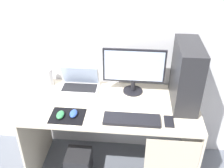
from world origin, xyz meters
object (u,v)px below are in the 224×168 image
object	(u,v)px
speaker	(47,77)
laptop	(80,84)
monitor	(134,69)
keyboard	(132,120)
mouse_right	(60,115)
cell_phone	(169,121)
mouse_left	(74,113)
pc_tower	(186,75)
subwoofer	(79,163)

from	to	relation	value
speaker	laptop	bearing A→B (deg)	-6.71
monitor	keyboard	bearing A→B (deg)	-89.70
mouse_right	cell_phone	world-z (taller)	mouse_right
monitor	mouse_left	world-z (taller)	monitor
pc_tower	laptop	bearing A→B (deg)	171.90
monitor	speaker	xyz separation A→B (m)	(-0.76, 0.05, -0.14)
speaker	keyboard	size ratio (longest dim) A/B	0.38
keyboard	mouse_right	bearing A→B (deg)	-179.47
monitor	laptop	bearing A→B (deg)	178.29
laptop	mouse_left	world-z (taller)	laptop
cell_phone	laptop	bearing A→B (deg)	152.03
subwoofer	speaker	bearing A→B (deg)	135.34
keyboard	cell_phone	xyz separation A→B (m)	(0.27, 0.01, -0.01)
laptop	mouse_right	bearing A→B (deg)	-99.03
mouse_right	subwoofer	bearing A→B (deg)	68.11
laptop	mouse_right	distance (m)	0.42
laptop	cell_phone	size ratio (longest dim) A/B	2.62
laptop	keyboard	distance (m)	0.62
speaker	mouse_right	world-z (taller)	speaker
mouse_left	speaker	bearing A→B (deg)	127.50
cell_phone	monitor	bearing A→B (deg)	125.88
speaker	mouse_left	size ratio (longest dim) A/B	1.67
keyboard	mouse_left	distance (m)	0.44
keyboard	subwoofer	size ratio (longest dim) A/B	1.84
monitor	subwoofer	bearing A→B (deg)	-152.95
pc_tower	keyboard	distance (m)	0.55
monitor	subwoofer	size ratio (longest dim) A/B	2.25
laptop	speaker	bearing A→B (deg)	173.29
pc_tower	subwoofer	xyz separation A→B (m)	(-0.87, -0.13, -0.91)
laptop	mouse_right	xyz separation A→B (m)	(-0.07, -0.41, -0.02)
pc_tower	monitor	distance (m)	0.42
pc_tower	cell_phone	bearing A→B (deg)	-115.37
laptop	keyboard	bearing A→B (deg)	-40.89
monitor	laptop	size ratio (longest dim) A/B	1.50
monitor	mouse_right	xyz separation A→B (m)	(-0.53, -0.40, -0.20)
speaker	cell_phone	world-z (taller)	speaker
pc_tower	mouse_left	world-z (taller)	pc_tower
laptop	subwoofer	distance (m)	0.75
subwoofer	monitor	bearing A→B (deg)	27.05
monitor	cell_phone	bearing A→B (deg)	-54.12
cell_phone	keyboard	bearing A→B (deg)	-177.46
mouse_left	mouse_right	size ratio (longest dim) A/B	1.00
laptop	cell_phone	distance (m)	0.84
keyboard	laptop	bearing A→B (deg)	139.11
monitor	cell_phone	size ratio (longest dim) A/B	3.94
mouse_right	laptop	bearing A→B (deg)	80.97
subwoofer	pc_tower	bearing A→B (deg)	8.45
speaker	mouse_right	size ratio (longest dim) A/B	1.67
laptop	cell_phone	xyz separation A→B (m)	(0.74, -0.39, -0.04)
speaker	cell_phone	bearing A→B (deg)	-22.48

